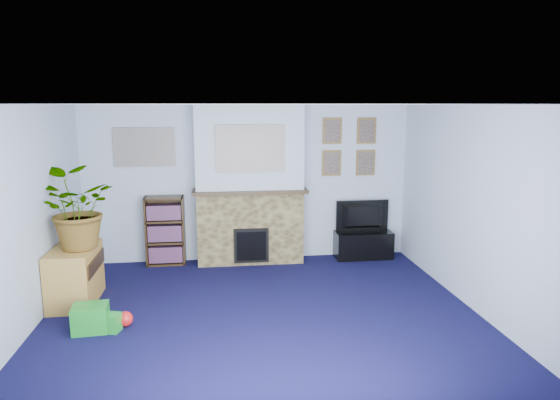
{
  "coord_description": "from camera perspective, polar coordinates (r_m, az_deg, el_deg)",
  "views": [
    {
      "loc": [
        -0.48,
        -5.39,
        2.39
      ],
      "look_at": [
        0.33,
        1.03,
        1.16
      ],
      "focal_mm": 32.0,
      "sensor_mm": 36.0,
      "label": 1
    }
  ],
  "objects": [
    {
      "name": "potted_plant",
      "position": [
        6.4,
        -22.57,
        -1.01
      ],
      "size": [
        0.91,
        0.8,
        0.97
      ],
      "primitive_type": "imported",
      "rotation": [
        0.0,
        0.0,
        3.09
      ],
      "color": "#26661E",
      "rests_on": "sideboard"
    },
    {
      "name": "television",
      "position": [
        7.97,
        9.54,
        -1.86
      ],
      "size": [
        0.85,
        0.12,
        0.49
      ],
      "primitive_type": "imported",
      "rotation": [
        0.0,
        0.0,
        3.16
      ],
      "color": "black",
      "rests_on": "tv_stand"
    },
    {
      "name": "wall_front",
      "position": [
        3.39,
        1.41,
        -9.8
      ],
      "size": [
        5.0,
        0.04,
        2.4
      ],
      "primitive_type": "cube",
      "color": "#ADBDD2",
      "rests_on": "ground"
    },
    {
      "name": "toy_tube",
      "position": [
        6.78,
        -22.67,
        -10.11
      ],
      "size": [
        0.32,
        0.14,
        0.18
      ],
      "primitive_type": "cylinder",
      "rotation": [
        0.0,
        1.43,
        0.0
      ],
      "color": "#198C26",
      "rests_on": "ground"
    },
    {
      "name": "mantel_candle",
      "position": [
        7.52,
        -1.34,
        1.88
      ],
      "size": [
        0.04,
        0.04,
        0.14
      ],
      "primitive_type": "cylinder",
      "color": "#B2BFC6",
      "rests_on": "chimney_breast"
    },
    {
      "name": "wall_right",
      "position": [
        6.27,
        21.31,
        -0.92
      ],
      "size": [
        0.04,
        4.5,
        2.4
      ],
      "primitive_type": "cube",
      "color": "#ADBDD2",
      "rests_on": "ground"
    },
    {
      "name": "portrait_bl",
      "position": [
        7.87,
        5.91,
        4.22
      ],
      "size": [
        0.3,
        0.03,
        0.4
      ],
      "primitive_type": "cube",
      "color": "brown",
      "rests_on": "wall_back"
    },
    {
      "name": "portrait_tl",
      "position": [
        7.83,
        5.98,
        7.85
      ],
      "size": [
        0.3,
        0.03,
        0.4
      ],
      "primitive_type": "cube",
      "color": "brown",
      "rests_on": "wall_back"
    },
    {
      "name": "tv_stand",
      "position": [
        8.06,
        9.49,
        -4.98
      ],
      "size": [
        0.9,
        0.38,
        0.42
      ],
      "primitive_type": "cube",
      "color": "black",
      "rests_on": "ground"
    },
    {
      "name": "toy_ball",
      "position": [
        5.87,
        -17.27,
        -12.81
      ],
      "size": [
        0.17,
        0.17,
        0.17
      ],
      "primitive_type": "sphere",
      "color": "red",
      "rests_on": "ground"
    },
    {
      "name": "ceiling",
      "position": [
        5.41,
        -2.17,
        10.86
      ],
      "size": [
        5.0,
        4.5,
        0.01
      ],
      "primitive_type": "cube",
      "color": "white",
      "rests_on": "wall_back"
    },
    {
      "name": "sideboard",
      "position": [
        6.67,
        -22.36,
        -7.9
      ],
      "size": [
        0.49,
        0.89,
        0.69
      ],
      "primitive_type": "cube",
      "color": "#B5873A",
      "rests_on": "ground"
    },
    {
      "name": "bookshelf",
      "position": [
        7.77,
        -12.96,
        -3.59
      ],
      "size": [
        0.58,
        0.28,
        1.05
      ],
      "color": "#302111",
      "rests_on": "ground"
    },
    {
      "name": "chimney_breast",
      "position": [
        7.55,
        -3.48,
        1.55
      ],
      "size": [
        1.72,
        0.5,
        2.4
      ],
      "color": "brown",
      "rests_on": "ground"
    },
    {
      "name": "mantel_clock",
      "position": [
        7.49,
        -4.42,
        1.74
      ],
      "size": [
        0.1,
        0.06,
        0.14
      ],
      "primitive_type": "cube",
      "color": "gold",
      "rests_on": "chimney_breast"
    },
    {
      "name": "portrait_br",
      "position": [
        8.02,
        9.75,
        4.23
      ],
      "size": [
        0.3,
        0.03,
        0.4
      ],
      "primitive_type": "cube",
      "color": "brown",
      "rests_on": "wall_back"
    },
    {
      "name": "mantel_can",
      "position": [
        7.57,
        1.79,
        1.79
      ],
      "size": [
        0.05,
        0.05,
        0.11
      ],
      "primitive_type": "cylinder",
      "color": "#198C26",
      "rests_on": "chimney_breast"
    },
    {
      "name": "toy_block",
      "position": [
        5.78,
        -18.65,
        -13.05
      ],
      "size": [
        0.2,
        0.2,
        0.2
      ],
      "primitive_type": "cube",
      "rotation": [
        0.0,
        0.0,
        -0.26
      ],
      "color": "#198C26",
      "rests_on": "ground"
    },
    {
      "name": "portrait_tr",
      "position": [
        7.98,
        9.86,
        7.8
      ],
      "size": [
        0.3,
        0.03,
        0.4
      ],
      "primitive_type": "cube",
      "color": "brown",
      "rests_on": "wall_back"
    },
    {
      "name": "floor",
      "position": [
        5.91,
        -2.0,
        -13.08
      ],
      "size": [
        5.0,
        4.5,
        0.01
      ],
      "primitive_type": "cube",
      "color": "#0E0D33",
      "rests_on": "ground"
    },
    {
      "name": "wall_back",
      "position": [
        7.75,
        -3.59,
        1.9
      ],
      "size": [
        5.0,
        0.04,
        2.4
      ],
      "primitive_type": "cube",
      "color": "#ADBDD2",
      "rests_on": "ground"
    },
    {
      "name": "mantel_teddy",
      "position": [
        7.48,
        -7.27,
        1.64
      ],
      "size": [
        0.12,
        0.12,
        0.12
      ],
      "primitive_type": "sphere",
      "color": "gray",
      "rests_on": "chimney_breast"
    },
    {
      "name": "wall_left",
      "position": [
        5.88,
        -27.17,
        -2.13
      ],
      "size": [
        0.04,
        4.5,
        2.4
      ],
      "primitive_type": "cube",
      "color": "#ADBDD2",
      "rests_on": "ground"
    },
    {
      "name": "collage_main",
      "position": [
        7.26,
        -3.43,
        5.93
      ],
      "size": [
        1.0,
        0.03,
        0.68
      ],
      "primitive_type": "cube",
      "color": "gray",
      "rests_on": "chimney_breast"
    },
    {
      "name": "collage_left",
      "position": [
        7.72,
        -15.25,
        5.86
      ],
      "size": [
        0.9,
        0.03,
        0.58
      ],
      "primitive_type": "cube",
      "color": "gray",
      "rests_on": "wall_back"
    },
    {
      "name": "green_crate",
      "position": [
        5.86,
        -20.83,
        -12.55
      ],
      "size": [
        0.38,
        0.32,
        0.29
      ],
      "primitive_type": "cube",
      "rotation": [
        0.0,
        0.0,
        0.07
      ],
      "color": "#198C26",
      "rests_on": "ground"
    }
  ]
}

